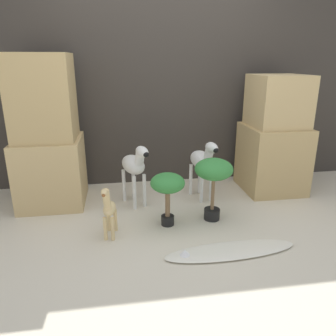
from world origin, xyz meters
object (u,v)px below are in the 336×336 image
object	(u,v)px
potted_palm_back	(168,186)
surfboard	(229,251)
zebra_left	(135,165)
giraffe_figurine	(109,209)
zebra_right	(203,161)
potted_palm_front	(214,174)

from	to	relation	value
potted_palm_back	surfboard	distance (m)	0.78
zebra_left	surfboard	world-z (taller)	zebra_left
giraffe_figurine	zebra_right	bearing A→B (deg)	34.45
zebra_right	potted_palm_back	size ratio (longest dim) A/B	1.34
zebra_left	potted_palm_front	size ratio (longest dim) A/B	1.11
giraffe_figurine	potted_palm_back	xyz separation A→B (m)	(0.53, 0.14, 0.12)
zebra_left	potted_palm_front	distance (m)	0.84
zebra_left	giraffe_figurine	world-z (taller)	zebra_left
zebra_left	potted_palm_front	xyz separation A→B (m)	(0.71, -0.45, 0.03)
potted_palm_front	giraffe_figurine	bearing A→B (deg)	-168.98
giraffe_figurine	potted_palm_front	distance (m)	1.02
potted_palm_back	surfboard	world-z (taller)	potted_palm_back
zebra_right	surfboard	xyz separation A→B (m)	(-0.05, -1.09, -0.43)
zebra_right	zebra_left	distance (m)	0.74
zebra_right	surfboard	bearing A→B (deg)	-92.63
zebra_right	giraffe_figurine	size ratio (longest dim) A/B	1.35
zebra_right	potted_palm_front	distance (m)	0.50
giraffe_figurine	surfboard	bearing A→B (deg)	-22.63
zebra_left	surfboard	distance (m)	1.32
zebra_right	zebra_left	size ratio (longest dim) A/B	1.00
potted_palm_front	surfboard	world-z (taller)	potted_palm_front
zebra_right	potted_palm_front	bearing A→B (deg)	-93.23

